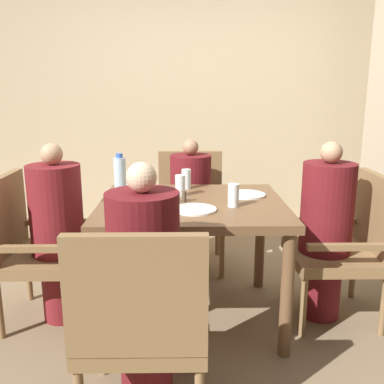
{
  "coord_description": "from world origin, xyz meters",
  "views": [
    {
      "loc": [
        -0.04,
        -2.51,
        1.43
      ],
      "look_at": [
        0.0,
        0.05,
        0.82
      ],
      "focal_mm": 40.0,
      "sensor_mm": 36.0,
      "label": 1
    }
  ],
  "objects_px": {
    "chair_left_side": "(35,244)",
    "glass_tall_near": "(233,195)",
    "chair_far_side": "(190,205)",
    "glass_tall_far": "(180,185)",
    "glass_tall_mid": "(186,179)",
    "teacup_with_saucer": "(128,185)",
    "diner_in_right_chair": "(325,230)",
    "diner_in_left_chair": "(58,232)",
    "bowl_small": "(152,196)",
    "chair_right_side": "(348,243)",
    "plate_main_left": "(139,215)",
    "water_bottle": "(120,176)",
    "diner_in_far_chair": "(191,204)",
    "plate_dessert_center": "(195,209)",
    "plate_main_right": "(247,195)",
    "diner_in_near_chair": "(144,284)",
    "chair_near_corner": "(142,319)"
  },
  "relations": [
    {
      "from": "chair_left_side",
      "to": "glass_tall_near",
      "type": "xyz_separation_m",
      "value": [
        1.22,
        -0.11,
        0.34
      ]
    },
    {
      "from": "chair_far_side",
      "to": "glass_tall_far",
      "type": "xyz_separation_m",
      "value": [
        -0.07,
        -0.74,
        0.34
      ]
    },
    {
      "from": "glass_tall_near",
      "to": "glass_tall_mid",
      "type": "distance_m",
      "value": 0.54
    },
    {
      "from": "teacup_with_saucer",
      "to": "glass_tall_far",
      "type": "distance_m",
      "value": 0.41
    },
    {
      "from": "diner_in_right_chair",
      "to": "glass_tall_far",
      "type": "distance_m",
      "value": 0.95
    },
    {
      "from": "chair_left_side",
      "to": "diner_in_left_chair",
      "type": "bearing_deg",
      "value": 0.0
    },
    {
      "from": "chair_far_side",
      "to": "bowl_small",
      "type": "height_order",
      "value": "chair_far_side"
    },
    {
      "from": "chair_left_side",
      "to": "chair_right_side",
      "type": "height_order",
      "value": "same"
    },
    {
      "from": "plate_main_left",
      "to": "water_bottle",
      "type": "relative_size",
      "value": 0.88
    },
    {
      "from": "plate_main_left",
      "to": "teacup_with_saucer",
      "type": "distance_m",
      "value": 0.66
    },
    {
      "from": "teacup_with_saucer",
      "to": "bowl_small",
      "type": "distance_m",
      "value": 0.33
    },
    {
      "from": "chair_right_side",
      "to": "plate_main_left",
      "type": "bearing_deg",
      "value": -166.72
    },
    {
      "from": "diner_in_left_chair",
      "to": "teacup_with_saucer",
      "type": "bearing_deg",
      "value": 41.28
    },
    {
      "from": "diner_in_far_chair",
      "to": "plate_dessert_center",
      "type": "xyz_separation_m",
      "value": [
        0.01,
        -0.94,
        0.23
      ]
    },
    {
      "from": "teacup_with_saucer",
      "to": "water_bottle",
      "type": "relative_size",
      "value": 0.41
    },
    {
      "from": "diner_in_right_chair",
      "to": "plate_main_right",
      "type": "distance_m",
      "value": 0.54
    },
    {
      "from": "chair_right_side",
      "to": "diner_in_near_chair",
      "type": "bearing_deg",
      "value": -147.91
    },
    {
      "from": "chair_far_side",
      "to": "diner_in_right_chair",
      "type": "height_order",
      "value": "diner_in_right_chair"
    },
    {
      "from": "diner_in_right_chair",
      "to": "chair_left_side",
      "type": "bearing_deg",
      "value": 180.0
    },
    {
      "from": "plate_dessert_center",
      "to": "glass_tall_far",
      "type": "bearing_deg",
      "value": 104.06
    },
    {
      "from": "diner_in_right_chair",
      "to": "water_bottle",
      "type": "relative_size",
      "value": 4.12
    },
    {
      "from": "plate_dessert_center",
      "to": "glass_tall_mid",
      "type": "height_order",
      "value": "glass_tall_mid"
    },
    {
      "from": "bowl_small",
      "to": "chair_near_corner",
      "type": "bearing_deg",
      "value": -88.7
    },
    {
      "from": "chair_near_corner",
      "to": "glass_tall_mid",
      "type": "distance_m",
      "value": 1.32
    },
    {
      "from": "chair_right_side",
      "to": "glass_tall_mid",
      "type": "height_order",
      "value": "chair_right_side"
    },
    {
      "from": "chair_right_side",
      "to": "plate_dessert_center",
      "type": "distance_m",
      "value": 1.02
    },
    {
      "from": "plate_main_left",
      "to": "glass_tall_near",
      "type": "height_order",
      "value": "glass_tall_near"
    },
    {
      "from": "chair_left_side",
      "to": "glass_tall_mid",
      "type": "bearing_deg",
      "value": 21.0
    },
    {
      "from": "chair_right_side",
      "to": "plate_main_right",
      "type": "xyz_separation_m",
      "value": [
        -0.62,
        0.16,
        0.27
      ]
    },
    {
      "from": "teacup_with_saucer",
      "to": "diner_in_near_chair",
      "type": "bearing_deg",
      "value": -79.13
    },
    {
      "from": "plate_dessert_center",
      "to": "diner_in_left_chair",
      "type": "bearing_deg",
      "value": 167.27
    },
    {
      "from": "chair_right_side",
      "to": "glass_tall_far",
      "type": "relative_size",
      "value": 6.87
    },
    {
      "from": "chair_near_corner",
      "to": "glass_tall_far",
      "type": "distance_m",
      "value": 1.12
    },
    {
      "from": "chair_far_side",
      "to": "plate_dessert_center",
      "type": "xyz_separation_m",
      "value": [
        0.01,
        -1.09,
        0.27
      ]
    },
    {
      "from": "diner_in_near_chair",
      "to": "bowl_small",
      "type": "bearing_deg",
      "value": 91.53
    },
    {
      "from": "plate_dessert_center",
      "to": "glass_tall_near",
      "type": "relative_size",
      "value": 1.8
    },
    {
      "from": "diner_in_far_chair",
      "to": "teacup_with_saucer",
      "type": "height_order",
      "value": "diner_in_far_chair"
    },
    {
      "from": "chair_near_corner",
      "to": "plate_main_left",
      "type": "relative_size",
      "value": 3.81
    },
    {
      "from": "diner_in_near_chair",
      "to": "diner_in_right_chair",
      "type": "bearing_deg",
      "value": 35.55
    },
    {
      "from": "diner_in_left_chair",
      "to": "glass_tall_mid",
      "type": "relative_size",
      "value": 8.34
    },
    {
      "from": "plate_main_right",
      "to": "bowl_small",
      "type": "bearing_deg",
      "value": -172.87
    },
    {
      "from": "diner_in_left_chair",
      "to": "diner_in_near_chair",
      "type": "height_order",
      "value": "diner_in_near_chair"
    },
    {
      "from": "diner_in_left_chair",
      "to": "plate_dessert_center",
      "type": "distance_m",
      "value": 0.89
    },
    {
      "from": "plate_main_left",
      "to": "chair_near_corner",
      "type": "bearing_deg",
      "value": -83.53
    },
    {
      "from": "plate_main_right",
      "to": "teacup_with_saucer",
      "type": "distance_m",
      "value": 0.81
    },
    {
      "from": "teacup_with_saucer",
      "to": "diner_in_left_chair",
      "type": "bearing_deg",
      "value": -138.72
    },
    {
      "from": "diner_in_far_chair",
      "to": "plate_main_left",
      "type": "relative_size",
      "value": 4.36
    },
    {
      "from": "chair_far_side",
      "to": "glass_tall_far",
      "type": "relative_size",
      "value": 6.87
    },
    {
      "from": "water_bottle",
      "to": "glass_tall_mid",
      "type": "bearing_deg",
      "value": 26.26
    },
    {
      "from": "chair_near_corner",
      "to": "teacup_with_saucer",
      "type": "height_order",
      "value": "chair_near_corner"
    }
  ]
}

